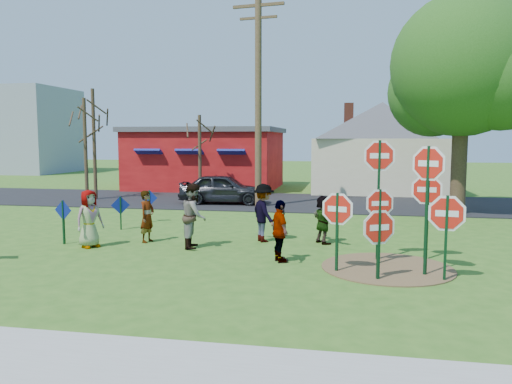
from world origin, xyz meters
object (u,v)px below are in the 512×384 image
at_px(person_a, 89,219).
at_px(stop_sign_a, 337,215).
at_px(person_b, 147,216).
at_px(stop_sign_b, 379,169).
at_px(stop_sign_c, 428,180).
at_px(leafy_tree, 467,73).
at_px(utility_pole, 258,96).
at_px(suv, 223,189).
at_px(stop_sign_d, 427,196).

bearing_deg(person_a, stop_sign_a, -69.32).
height_order(stop_sign_a, person_b, stop_sign_a).
height_order(stop_sign_b, person_a, stop_sign_b).
relative_size(stop_sign_c, leafy_tree, 0.35).
xyz_separation_m(stop_sign_c, utility_pole, (-5.88, 10.83, 2.92)).
height_order(stop_sign_c, suv, stop_sign_c).
bearing_deg(person_b, leafy_tree, -41.69).
relative_size(stop_sign_a, utility_pole, 0.21).
distance_m(stop_sign_a, utility_pole, 12.12).
bearing_deg(stop_sign_c, person_a, -154.55).
bearing_deg(leafy_tree, utility_pole, 176.12).
bearing_deg(utility_pole, stop_sign_a, -70.46).
distance_m(person_b, utility_pole, 9.65).
bearing_deg(person_a, leafy_tree, -21.86).
xyz_separation_m(stop_sign_a, person_a, (-7.17, 1.45, -0.52)).
xyz_separation_m(person_a, utility_pole, (3.32, 9.40, 4.30)).
height_order(stop_sign_d, person_a, stop_sign_d).
height_order(stop_sign_a, leafy_tree, leafy_tree).
relative_size(stop_sign_b, person_b, 2.06).
distance_m(stop_sign_b, suv, 12.49).
xyz_separation_m(person_b, utility_pole, (1.96, 8.39, 4.35)).
xyz_separation_m(stop_sign_d, person_b, (-8.06, 0.81, -0.89)).
bearing_deg(stop_sign_d, stop_sign_a, -131.64).
xyz_separation_m(stop_sign_a, suv, (-5.76, 11.71, -0.61)).
bearing_deg(stop_sign_a, person_b, 174.92).
relative_size(suv, utility_pole, 0.43).
bearing_deg(suv, stop_sign_d, -145.70).
bearing_deg(person_b, utility_pole, -0.76).
relative_size(person_b, utility_pole, 0.16).
distance_m(stop_sign_b, stop_sign_c, 1.67).
height_order(person_b, utility_pole, utility_pole).
relative_size(stop_sign_a, leafy_tree, 0.22).
relative_size(utility_pole, leafy_tree, 1.07).
bearing_deg(suv, utility_pole, -118.53).
distance_m(person_a, utility_pole, 10.85).
bearing_deg(utility_pole, suv, 155.66).
xyz_separation_m(stop_sign_a, stop_sign_b, (1.01, 1.34, 1.03)).
relative_size(stop_sign_b, leafy_tree, 0.36).
distance_m(stop_sign_d, person_a, 9.46).
bearing_deg(stop_sign_a, suv, 134.03).
xyz_separation_m(suv, leafy_tree, (10.70, -1.46, 5.11)).
height_order(suv, leafy_tree, leafy_tree).
distance_m(person_a, suv, 10.36).
height_order(person_a, leafy_tree, leafy_tree).
bearing_deg(suv, stop_sign_b, -151.07).
bearing_deg(stop_sign_a, person_a, -173.59).
bearing_deg(stop_sign_a, stop_sign_d, 54.10).
bearing_deg(suv, person_b, 175.48).
relative_size(person_a, leafy_tree, 0.19).
height_order(suv, utility_pole, utility_pole).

